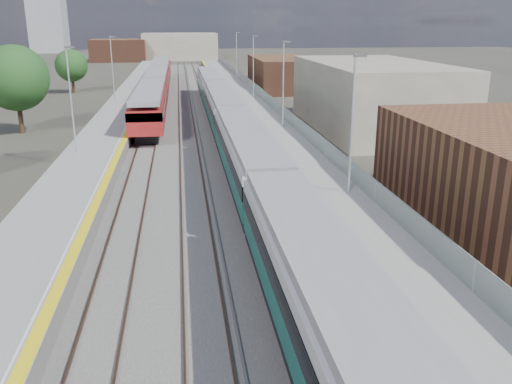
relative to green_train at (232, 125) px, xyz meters
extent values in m
plane|color=#47443A|center=(-1.50, 13.27, -2.20)|extent=(320.00, 320.00, 0.00)
cube|color=#565451|center=(-3.75, 15.77, -2.17)|extent=(10.50, 155.00, 0.06)
cube|color=#4C3323|center=(-0.72, 18.27, -2.09)|extent=(0.07, 160.00, 0.14)
cube|color=#4C3323|center=(0.72, 18.27, -2.09)|extent=(0.07, 160.00, 0.14)
cube|color=#4C3323|center=(-4.22, 18.27, -2.09)|extent=(0.07, 160.00, 0.14)
cube|color=#4C3323|center=(-2.78, 18.27, -2.09)|extent=(0.07, 160.00, 0.14)
cube|color=#4C3323|center=(-7.72, 18.27, -2.09)|extent=(0.07, 160.00, 0.14)
cube|color=#4C3323|center=(-6.28, 18.27, -2.09)|extent=(0.07, 160.00, 0.14)
cube|color=gray|center=(-1.05, 18.27, -2.10)|extent=(0.08, 160.00, 0.10)
cube|color=gray|center=(-2.45, 18.27, -2.10)|extent=(0.08, 160.00, 0.10)
cube|color=slate|center=(3.75, 15.77, -1.70)|extent=(4.70, 155.00, 1.00)
cube|color=gray|center=(3.75, 15.77, -1.19)|extent=(4.70, 155.00, 0.03)
cube|color=yellow|center=(1.65, 15.77, -1.17)|extent=(0.40, 155.00, 0.01)
cube|color=gray|center=(5.95, 15.77, -0.60)|extent=(0.06, 155.00, 1.20)
cylinder|color=#9EA0A3|center=(5.10, -14.73, 2.57)|extent=(0.12, 0.12, 7.50)
cube|color=#4C4C4F|center=(5.35, -14.73, 6.22)|extent=(0.70, 0.18, 0.14)
cylinder|color=#9EA0A3|center=(5.10, 5.27, 2.57)|extent=(0.12, 0.12, 7.50)
cube|color=#4C4C4F|center=(5.35, 5.27, 6.22)|extent=(0.70, 0.18, 0.14)
cylinder|color=#9EA0A3|center=(5.10, 25.27, 2.57)|extent=(0.12, 0.12, 7.50)
cube|color=#4C4C4F|center=(5.35, 25.27, 6.22)|extent=(0.70, 0.18, 0.14)
cylinder|color=#9EA0A3|center=(5.10, 45.27, 2.57)|extent=(0.12, 0.12, 7.50)
cube|color=#4C4C4F|center=(5.35, 45.27, 6.22)|extent=(0.70, 0.18, 0.14)
cube|color=slate|center=(-10.55, 15.77, -1.70)|extent=(4.30, 155.00, 1.00)
cube|color=gray|center=(-10.55, 15.77, -1.19)|extent=(4.30, 155.00, 0.03)
cube|color=yellow|center=(-8.65, 15.77, -1.17)|extent=(0.45, 155.00, 0.01)
cube|color=silver|center=(-9.00, 15.77, -1.17)|extent=(0.08, 155.00, 0.01)
cylinder|color=#9EA0A3|center=(-11.70, -2.73, 2.57)|extent=(0.12, 0.12, 7.50)
cube|color=#4C4C4F|center=(-11.45, -2.73, 6.22)|extent=(0.70, 0.18, 0.14)
cylinder|color=#9EA0A3|center=(-11.70, 23.27, 2.57)|extent=(0.12, 0.12, 7.50)
cube|color=#4C4C4F|center=(-11.45, 23.27, 6.22)|extent=(0.70, 0.18, 0.14)
cube|color=gray|center=(14.50, 8.27, 1.00)|extent=(11.00, 22.00, 6.40)
cube|color=brown|center=(11.50, 41.27, 0.20)|extent=(8.00, 18.00, 4.80)
cube|color=gray|center=(-3.50, 113.27, 1.30)|extent=(20.00, 14.00, 7.00)
cube|color=brown|center=(-19.50, 108.27, 0.60)|extent=(14.00, 12.00, 5.60)
cube|color=black|center=(0.00, -29.31, -1.33)|extent=(2.68, 19.18, 0.45)
cube|color=#115A40|center=(0.00, -29.31, -0.54)|extent=(2.77, 19.18, 1.12)
cube|color=black|center=(0.00, -29.31, 0.34)|extent=(2.83, 19.18, 0.77)
cube|color=silver|center=(0.00, -29.31, 0.95)|extent=(2.77, 19.18, 0.47)
cube|color=gray|center=(0.00, -29.31, 1.36)|extent=(2.46, 19.18, 0.39)
cube|color=black|center=(0.00, -9.63, -1.33)|extent=(2.68, 19.18, 0.45)
cube|color=#115A40|center=(0.00, -9.63, -0.54)|extent=(2.77, 19.18, 1.12)
cube|color=black|center=(0.00, -9.63, 0.34)|extent=(2.83, 19.18, 0.77)
cube|color=silver|center=(0.00, -9.63, 0.95)|extent=(2.77, 19.18, 0.47)
cube|color=gray|center=(0.00, -9.63, 1.36)|extent=(2.46, 19.18, 0.39)
cube|color=black|center=(0.00, 10.05, -1.33)|extent=(2.68, 19.18, 0.45)
cube|color=#115A40|center=(0.00, 10.05, -0.54)|extent=(2.77, 19.18, 1.12)
cube|color=black|center=(0.00, 10.05, 0.34)|extent=(2.83, 19.18, 0.77)
cube|color=silver|center=(0.00, 10.05, 0.95)|extent=(2.77, 19.18, 0.47)
cube|color=gray|center=(0.00, 10.05, 1.36)|extent=(2.46, 19.18, 0.39)
cube|color=black|center=(0.00, 29.73, -1.33)|extent=(2.68, 19.18, 0.45)
cube|color=#115A40|center=(0.00, 29.73, -0.54)|extent=(2.77, 19.18, 1.12)
cube|color=black|center=(0.00, 29.73, 0.34)|extent=(2.83, 19.18, 0.77)
cube|color=silver|center=(0.00, 29.73, 0.95)|extent=(2.77, 19.18, 0.47)
cube|color=gray|center=(0.00, 29.73, 1.36)|extent=(2.46, 19.18, 0.39)
cube|color=black|center=(-7.00, 11.68, -1.70)|extent=(1.99, 16.92, 0.69)
cube|color=maroon|center=(-7.00, 11.68, -0.05)|extent=(2.93, 19.91, 2.10)
cube|color=black|center=(-7.00, 11.68, 0.48)|extent=(3.00, 19.91, 0.73)
cube|color=gray|center=(-7.00, 11.68, 1.52)|extent=(2.62, 19.91, 0.42)
cube|color=black|center=(-7.00, 32.08, -1.70)|extent=(1.99, 16.92, 0.69)
cube|color=maroon|center=(-7.00, 32.08, -0.05)|extent=(2.93, 19.91, 2.10)
cube|color=black|center=(-7.00, 32.08, 0.48)|extent=(3.00, 19.91, 0.73)
cube|color=gray|center=(-7.00, 32.08, 1.52)|extent=(2.62, 19.91, 0.42)
cube|color=black|center=(-7.00, 52.49, -1.70)|extent=(1.99, 16.92, 0.69)
cube|color=maroon|center=(-7.00, 52.49, -0.05)|extent=(2.93, 19.91, 2.10)
cube|color=black|center=(-7.00, 52.49, 0.48)|extent=(3.00, 19.91, 0.73)
cube|color=gray|center=(-7.00, 52.49, 1.52)|extent=(2.62, 19.91, 0.42)
cylinder|color=#382619|center=(-18.99, 10.51, -0.77)|extent=(0.44, 0.44, 2.85)
sphere|color=#23471B|center=(-18.99, 10.51, 2.95)|extent=(6.02, 6.02, 6.02)
cylinder|color=#382619|center=(-19.59, 41.05, -1.10)|extent=(0.44, 0.44, 2.19)
sphere|color=#23471B|center=(-19.59, 41.05, 1.75)|extent=(4.62, 4.62, 4.62)
cylinder|color=#382619|center=(20.73, 31.75, -1.27)|extent=(0.44, 0.44, 1.85)
sphere|color=#23471B|center=(20.73, 31.75, 1.15)|extent=(3.91, 3.91, 3.91)
camera|label=1|loc=(-4.02, -42.67, 7.94)|focal=38.00mm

